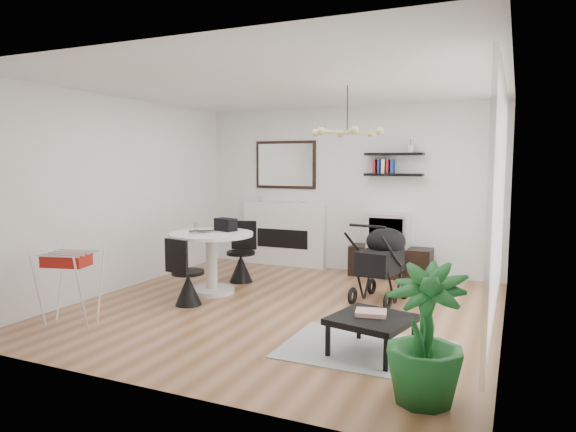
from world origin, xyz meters
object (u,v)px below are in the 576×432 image
at_px(fireplace, 284,226).
at_px(tv_console, 390,262).
at_px(drying_rack, 70,286).
at_px(coffee_table, 372,321).
at_px(dining_table, 212,253).
at_px(stroller, 381,266).
at_px(crt_tv, 389,230).
at_px(potted_plant, 425,334).

xyz_separation_m(fireplace, tv_console, (1.91, -0.15, -0.45)).
height_order(drying_rack, coffee_table, drying_rack).
xyz_separation_m(dining_table, stroller, (2.22, 0.59, -0.10)).
distance_m(fireplace, dining_table, 2.16).
relative_size(fireplace, coffee_table, 2.63).
bearing_deg(stroller, dining_table, -156.31).
bearing_deg(crt_tv, fireplace, 175.22).
relative_size(tv_console, potted_plant, 1.20).
bearing_deg(potted_plant, drying_rack, 175.46).
height_order(fireplace, drying_rack, fireplace).
bearing_deg(potted_plant, stroller, 110.14).
height_order(fireplace, coffee_table, fireplace).
xyz_separation_m(fireplace, dining_table, (-0.11, -2.15, -0.13)).
height_order(dining_table, drying_rack, dining_table).
height_order(fireplace, stroller, fireplace).
bearing_deg(dining_table, crt_tv, 45.07).
bearing_deg(coffee_table, crt_tv, 100.42).
relative_size(stroller, potted_plant, 1.01).
bearing_deg(tv_console, drying_rack, -125.42).
height_order(fireplace, dining_table, fireplace).
xyz_separation_m(fireplace, coffee_table, (2.49, -3.48, -0.36)).
height_order(tv_console, potted_plant, potted_plant).
bearing_deg(drying_rack, dining_table, 55.38).
bearing_deg(coffee_table, drying_rack, -171.79).
xyz_separation_m(fireplace, stroller, (2.11, -1.56, -0.23)).
relative_size(dining_table, coffee_table, 1.39).
distance_m(fireplace, coffee_table, 4.30).
xyz_separation_m(fireplace, crt_tv, (1.88, -0.16, 0.05)).
bearing_deg(crt_tv, coffee_table, -79.58).
distance_m(crt_tv, coffee_table, 3.41).
relative_size(drying_rack, potted_plant, 0.78).
distance_m(fireplace, tv_console, 1.97).
xyz_separation_m(crt_tv, dining_table, (-1.99, -2.00, -0.19)).
bearing_deg(coffee_table, dining_table, 152.91).
relative_size(crt_tv, stroller, 0.58).
xyz_separation_m(tv_console, coffee_table, (0.59, -3.33, 0.09)).
bearing_deg(potted_plant, crt_tv, 106.53).
bearing_deg(potted_plant, tv_console, 106.17).
height_order(stroller, potted_plant, potted_plant).
distance_m(stroller, potted_plant, 2.89).
relative_size(tv_console, dining_table, 1.10).
bearing_deg(stroller, crt_tv, 107.83).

